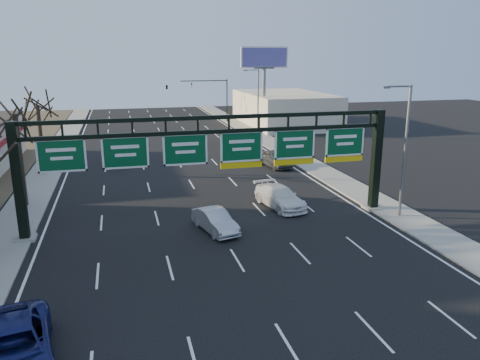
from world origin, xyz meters
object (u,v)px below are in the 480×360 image
object	(u,v)px
car_blue_suv	(12,350)
car_silver_sedan	(215,221)
car_white_wagon	(280,197)
sign_gantry	(216,155)

from	to	relation	value
car_blue_suv	car_silver_sedan	xyz separation A→B (m)	(9.67, 11.49, -0.13)
car_blue_suv	car_white_wagon	xyz separation A→B (m)	(15.28, 15.12, -0.07)
car_silver_sedan	sign_gantry	bearing A→B (deg)	58.43
sign_gantry	car_blue_suv	xyz separation A→B (m)	(-10.11, -12.95, -3.80)
car_blue_suv	car_silver_sedan	world-z (taller)	car_blue_suv
car_white_wagon	car_blue_suv	bearing A→B (deg)	-145.91
car_blue_suv	sign_gantry	bearing A→B (deg)	41.98
car_blue_suv	car_white_wagon	bearing A→B (deg)	34.66
car_silver_sedan	car_white_wagon	bearing A→B (deg)	18.06
car_blue_suv	car_white_wagon	distance (m)	21.49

